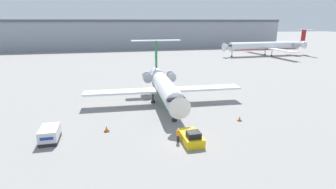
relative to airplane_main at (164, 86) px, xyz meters
The scene contains 9 objects.
ground_plane 17.14m from the airplane_main, 92.10° to the right, with size 600.00×600.00×0.00m, color gray.
terminal_building 103.29m from the airplane_main, 90.34° to the left, with size 180.00×16.80×15.32m.
airplane_main is the anchor object (origin of this frame).
pushback_tug 16.92m from the airplane_main, 90.70° to the right, with size 2.27×4.39×1.80m.
luggage_cart 21.52m from the airplane_main, 144.80° to the right, with size 2.16×3.66×1.81m.
worker_near_tug 16.57m from the airplane_main, 96.24° to the right, with size 0.40×0.25×1.82m.
traffic_cone_left 15.43m from the airplane_main, 133.90° to the right, with size 0.72×0.72×0.82m.
traffic_cone_right 14.97m from the airplane_main, 50.78° to the right, with size 0.62×0.62×0.73m.
airplane_parked_far_left 81.23m from the airplane_main, 44.59° to the left, with size 39.89×35.31×11.09m.
Camera 1 is at (-9.18, -28.47, 14.70)m, focal length 28.00 mm.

